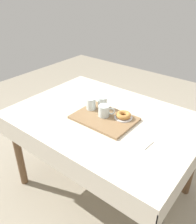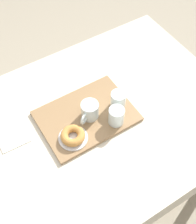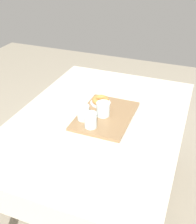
# 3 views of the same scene
# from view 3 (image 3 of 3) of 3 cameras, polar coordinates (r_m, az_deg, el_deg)

# --- Properties ---
(ground_plane) EXTENTS (6.00, 6.00, 0.00)m
(ground_plane) POSITION_cam_3_polar(r_m,az_deg,el_deg) (2.22, 0.14, -17.85)
(ground_plane) COLOR gray
(dining_table) EXTENTS (1.41, 1.02, 0.76)m
(dining_table) POSITION_cam_3_polar(r_m,az_deg,el_deg) (1.77, 0.17, -3.83)
(dining_table) COLOR beige
(dining_table) RESTS_ON ground
(serving_tray) EXTENTS (0.45, 0.32, 0.02)m
(serving_tray) POSITION_cam_3_polar(r_m,az_deg,el_deg) (1.72, 1.58, -0.75)
(serving_tray) COLOR olive
(serving_tray) RESTS_ON dining_table
(tea_mug_left) EXTENTS (0.12, 0.09, 0.09)m
(tea_mug_left) POSITION_cam_3_polar(r_m,az_deg,el_deg) (1.69, 1.04, 0.59)
(tea_mug_left) COLOR silver
(tea_mug_left) RESTS_ON serving_tray
(water_glass_near) EXTENTS (0.07, 0.07, 0.09)m
(water_glass_near) POSITION_cam_3_polar(r_m,az_deg,el_deg) (1.58, -1.43, -1.86)
(water_glass_near) COLOR silver
(water_glass_near) RESTS_ON serving_tray
(water_glass_far) EXTENTS (0.07, 0.07, 0.09)m
(water_glass_far) POSITION_cam_3_polar(r_m,az_deg,el_deg) (1.65, -3.05, -0.23)
(water_glass_far) COLOR silver
(water_glass_far) RESTS_ON serving_tray
(donut_plate_left) EXTENTS (0.14, 0.14, 0.01)m
(donut_plate_left) POSITION_cam_3_polar(r_m,az_deg,el_deg) (1.83, 0.51, 1.91)
(donut_plate_left) COLOR silver
(donut_plate_left) RESTS_ON serving_tray
(sugar_donut_left) EXTENTS (0.11, 0.11, 0.04)m
(sugar_donut_left) POSITION_cam_3_polar(r_m,az_deg,el_deg) (1.82, 0.51, 2.49)
(sugar_donut_left) COLOR #BC7F3D
(sugar_donut_left) RESTS_ON donut_plate_left
(paper_napkin) EXTENTS (0.14, 0.11, 0.01)m
(paper_napkin) POSITION_cam_3_polar(r_m,az_deg,el_deg) (2.00, 7.04, 3.70)
(paper_napkin) COLOR white
(paper_napkin) RESTS_ON dining_table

